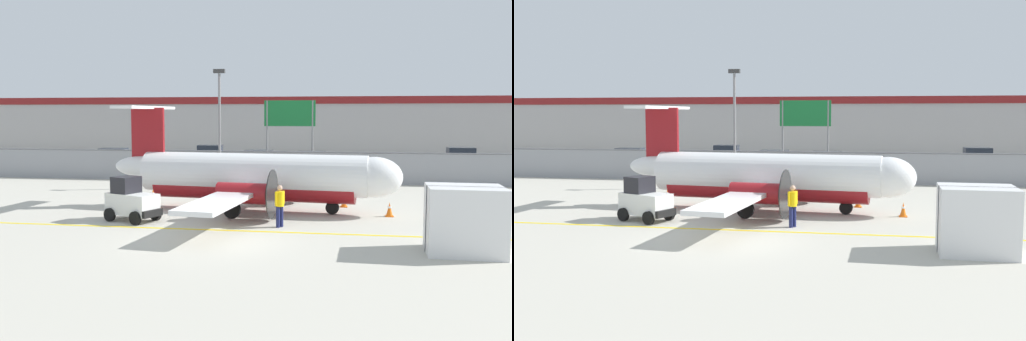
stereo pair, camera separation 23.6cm
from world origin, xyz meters
TOP-DOWN VIEW (x-y plane):
  - ground_plane at (0.00, 2.00)m, footprint 140.00×140.00m
  - perimeter_fence at (0.00, 18.00)m, footprint 98.00×0.10m
  - parking_lot_strip at (0.00, 29.50)m, footprint 98.00×17.00m
  - background_building at (0.00, 47.99)m, footprint 91.00×8.10m
  - commuter_airplane at (0.75, 6.73)m, footprint 14.06×16.08m
  - baggage_tug at (-4.14, 3.34)m, footprint 2.58×2.10m
  - ground_crew_worker at (2.26, 2.98)m, footprint 0.47×0.50m
  - cargo_container at (8.72, -0.32)m, footprint 2.47×2.08m
  - traffic_cone_near_left at (-5.12, 8.78)m, footprint 0.36×0.36m
  - traffic_cone_near_right at (4.76, 8.47)m, footprint 0.36×0.36m
  - traffic_cone_far_left at (-4.08, 6.41)m, footprint 0.36×0.36m
  - traffic_cone_far_right at (6.78, 6.16)m, footprint 0.36×0.36m
  - parked_car_0 at (-14.58, 25.94)m, footprint 4.39×2.43m
  - parked_car_1 at (-7.68, 31.91)m, footprint 4.30×2.21m
  - parked_car_2 at (-2.30, 25.18)m, footprint 4.26×2.13m
  - parked_car_3 at (2.22, 24.09)m, footprint 4.26×2.12m
  - parked_car_4 at (7.77, 23.17)m, footprint 4.39×2.44m
  - parked_car_5 at (14.52, 31.55)m, footprint 4.23×2.07m
  - apron_light_pole at (-2.94, 14.85)m, footprint 0.70×0.30m
  - highway_sign at (0.80, 20.45)m, footprint 3.60×0.14m

SIDE VIEW (x-z plane):
  - ground_plane at x=0.00m, z-range 0.00..0.01m
  - parking_lot_strip at x=0.00m, z-range 0.00..0.12m
  - traffic_cone_near_left at x=-5.12m, z-range -0.01..0.63m
  - traffic_cone_near_right at x=4.76m, z-range -0.01..0.63m
  - traffic_cone_far_left at x=-4.08m, z-range -0.01..0.63m
  - traffic_cone_far_right at x=6.78m, z-range -0.01..0.63m
  - baggage_tug at x=-4.14m, z-range -0.08..1.80m
  - parked_car_0 at x=-14.58m, z-range 0.10..1.68m
  - parked_car_1 at x=-7.68m, z-range 0.10..1.68m
  - parked_car_2 at x=-2.30m, z-range 0.10..1.68m
  - parked_car_3 at x=2.22m, z-range 0.10..1.68m
  - parked_car_4 at x=7.77m, z-range 0.10..1.68m
  - parked_car_5 at x=14.52m, z-range 0.10..1.68m
  - ground_crew_worker at x=2.26m, z-range 0.10..1.80m
  - cargo_container at x=8.72m, z-range 0.00..2.20m
  - perimeter_fence at x=0.00m, z-range 0.07..2.17m
  - commuter_airplane at x=0.75m, z-range -0.86..4.06m
  - background_building at x=0.00m, z-range 0.01..6.51m
  - highway_sign at x=0.80m, z-range 1.39..6.89m
  - apron_light_pole at x=-2.94m, z-range 0.67..7.94m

